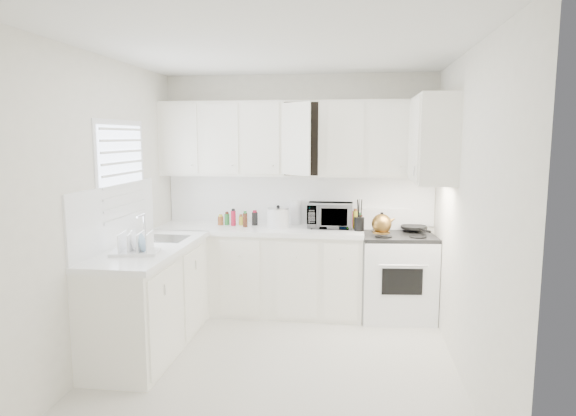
% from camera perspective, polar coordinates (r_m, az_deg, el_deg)
% --- Properties ---
extents(floor, '(3.20, 3.20, 0.00)m').
position_cam_1_polar(floor, '(4.50, -1.25, -17.28)').
color(floor, silver).
rests_on(floor, ground).
extents(ceiling, '(3.20, 3.20, 0.00)m').
position_cam_1_polar(ceiling, '(4.12, -1.36, 17.51)').
color(ceiling, white).
rests_on(ceiling, ground).
extents(wall_back, '(3.00, 0.00, 3.00)m').
position_cam_1_polar(wall_back, '(5.68, 1.21, 1.76)').
color(wall_back, white).
rests_on(wall_back, ground).
extents(wall_front, '(3.00, 0.00, 3.00)m').
position_cam_1_polar(wall_front, '(2.57, -6.89, -6.03)').
color(wall_front, white).
rests_on(wall_front, ground).
extents(wall_left, '(0.00, 3.20, 3.20)m').
position_cam_1_polar(wall_left, '(4.59, -20.14, -0.25)').
color(wall_left, white).
rests_on(wall_left, ground).
extents(wall_right, '(0.00, 3.20, 3.20)m').
position_cam_1_polar(wall_right, '(4.15, 19.61, -1.05)').
color(wall_right, white).
rests_on(wall_right, ground).
extents(window_blinds, '(0.06, 0.96, 1.06)m').
position_cam_1_polar(window_blinds, '(4.86, -18.16, 3.25)').
color(window_blinds, white).
rests_on(window_blinds, wall_left).
extents(lower_cabinets_back, '(2.22, 0.60, 0.90)m').
position_cam_1_polar(lower_cabinets_back, '(5.61, -3.16, -7.19)').
color(lower_cabinets_back, white).
rests_on(lower_cabinets_back, floor).
extents(lower_cabinets_left, '(0.60, 1.60, 0.90)m').
position_cam_1_polar(lower_cabinets_left, '(4.83, -15.33, -10.01)').
color(lower_cabinets_left, white).
rests_on(lower_cabinets_left, floor).
extents(countertop_back, '(2.24, 0.64, 0.05)m').
position_cam_1_polar(countertop_back, '(5.49, -3.22, -2.43)').
color(countertop_back, white).
rests_on(countertop_back, lower_cabinets_back).
extents(countertop_left, '(0.64, 1.62, 0.05)m').
position_cam_1_polar(countertop_left, '(4.70, -15.43, -4.50)').
color(countertop_left, white).
rests_on(countertop_left, lower_cabinets_left).
extents(backsplash_back, '(2.98, 0.02, 0.55)m').
position_cam_1_polar(backsplash_back, '(5.68, 1.20, 1.00)').
color(backsplash_back, white).
rests_on(backsplash_back, wall_back).
extents(backsplash_left, '(0.02, 1.60, 0.55)m').
position_cam_1_polar(backsplash_left, '(4.77, -18.88, -0.80)').
color(backsplash_left, white).
rests_on(backsplash_left, wall_left).
extents(upper_cabinets_back, '(3.00, 0.33, 0.80)m').
position_cam_1_polar(upper_cabinets_back, '(5.50, 1.02, 3.64)').
color(upper_cabinets_back, white).
rests_on(upper_cabinets_back, wall_back).
extents(upper_cabinets_right, '(0.33, 0.90, 0.80)m').
position_cam_1_polar(upper_cabinets_right, '(4.90, 15.87, 2.80)').
color(upper_cabinets_right, white).
rests_on(upper_cabinets_right, wall_right).
extents(sink, '(0.42, 0.38, 0.30)m').
position_cam_1_polar(sink, '(4.99, -13.92, -2.03)').
color(sink, gray).
rests_on(sink, countertop_left).
extents(stove, '(0.81, 0.69, 1.16)m').
position_cam_1_polar(stove, '(5.51, 12.21, -6.26)').
color(stove, white).
rests_on(stove, floor).
extents(tea_kettle, '(0.27, 0.23, 0.23)m').
position_cam_1_polar(tea_kettle, '(5.24, 10.54, -1.60)').
color(tea_kettle, olive).
rests_on(tea_kettle, stove).
extents(frying_pan, '(0.45, 0.55, 0.04)m').
position_cam_1_polar(frying_pan, '(5.60, 14.04, -2.03)').
color(frying_pan, black).
rests_on(frying_pan, stove).
extents(microwave, '(0.48, 0.27, 0.32)m').
position_cam_1_polar(microwave, '(5.45, 4.78, -0.53)').
color(microwave, gray).
rests_on(microwave, countertop_back).
extents(rice_cooker, '(0.24, 0.24, 0.24)m').
position_cam_1_polar(rice_cooker, '(5.44, -1.12, -0.95)').
color(rice_cooker, white).
rests_on(rice_cooker, countertop_back).
extents(paper_towel, '(0.12, 0.12, 0.27)m').
position_cam_1_polar(paper_towel, '(5.62, 0.94, -0.53)').
color(paper_towel, white).
rests_on(paper_towel, countertop_back).
extents(utensil_crock, '(0.13, 0.13, 0.34)m').
position_cam_1_polar(utensil_crock, '(5.30, 8.07, -0.75)').
color(utensil_crock, black).
rests_on(utensil_crock, countertop_back).
extents(dish_rack, '(0.42, 0.35, 0.21)m').
position_cam_1_polar(dish_rack, '(4.42, -16.91, -3.64)').
color(dish_rack, white).
rests_on(dish_rack, countertop_left).
extents(spice_left_0, '(0.06, 0.06, 0.13)m').
position_cam_1_polar(spice_left_0, '(5.70, -7.52, -1.17)').
color(spice_left_0, brown).
rests_on(spice_left_0, countertop_back).
extents(spice_left_1, '(0.06, 0.06, 0.13)m').
position_cam_1_polar(spice_left_1, '(5.60, -7.02, -1.34)').
color(spice_left_1, '#297B34').
rests_on(spice_left_1, countertop_back).
extents(spice_left_2, '(0.06, 0.06, 0.13)m').
position_cam_1_polar(spice_left_2, '(5.67, -6.06, -1.21)').
color(spice_left_2, '#BC1936').
rests_on(spice_left_2, countertop_back).
extents(spice_left_3, '(0.06, 0.06, 0.13)m').
position_cam_1_polar(spice_left_3, '(5.56, -5.52, -1.37)').
color(spice_left_3, gold).
rests_on(spice_left_3, countertop_back).
extents(spice_left_4, '(0.06, 0.06, 0.13)m').
position_cam_1_polar(spice_left_4, '(5.63, -4.57, -1.24)').
color(spice_left_4, '#502717').
rests_on(spice_left_4, countertop_back).
extents(spice_left_5, '(0.06, 0.06, 0.13)m').
position_cam_1_polar(spice_left_5, '(5.53, -4.01, -1.41)').
color(spice_left_5, black).
rests_on(spice_left_5, countertop_back).
extents(sauce_right_0, '(0.06, 0.06, 0.19)m').
position_cam_1_polar(sauce_right_0, '(5.54, 7.01, -1.12)').
color(sauce_right_0, '#BC1936').
rests_on(sauce_right_0, countertop_back).
extents(sauce_right_1, '(0.06, 0.06, 0.19)m').
position_cam_1_polar(sauce_right_1, '(5.48, 7.57, -1.23)').
color(sauce_right_1, gold).
rests_on(sauce_right_1, countertop_back).
extents(sauce_right_2, '(0.06, 0.06, 0.19)m').
position_cam_1_polar(sauce_right_2, '(5.54, 8.14, -1.14)').
color(sauce_right_2, '#502717').
rests_on(sauce_right_2, countertop_back).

